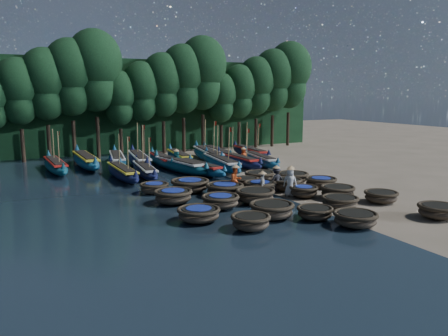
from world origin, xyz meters
name	(u,v)px	position (x,y,z in m)	size (l,w,h in m)	color
ground	(261,189)	(0.00, 0.00, 0.00)	(120.00, 120.00, 0.00)	#7C6E5B
foliage_wall	(152,106)	(0.00, 23.50, 5.00)	(40.00, 3.00, 10.00)	black
coracle_3	(355,218)	(-0.31, -9.24, 0.41)	(2.53, 2.53, 0.73)	#4E4031
coracle_4	(438,211)	(4.49, -10.10, 0.42)	(2.21, 2.21, 0.74)	#4E4031
coracle_5	(251,221)	(-5.10, -7.39, 0.42)	(2.30, 2.30, 0.74)	#4E4031
coracle_6	(272,210)	(-3.16, -6.21, 0.47)	(2.35, 2.35, 0.83)	#4E4031
coracle_7	(315,212)	(-1.25, -7.34, 0.37)	(1.92, 1.92, 0.65)	#4E4031
coracle_8	(340,202)	(1.37, -6.25, 0.39)	(2.13, 2.13, 0.68)	#4E4031
coracle_9	(381,196)	(4.41, -6.36, 0.40)	(2.04, 2.04, 0.69)	#4E4031
coracle_10	(199,214)	(-6.75, -5.04, 0.42)	(2.45, 2.45, 0.72)	#4E4031
coracle_11	(220,201)	(-4.63, -3.24, 0.44)	(2.16, 2.16, 0.77)	#4E4031
coracle_12	(255,195)	(-2.30, -3.13, 0.48)	(2.31, 2.31, 0.84)	#4E4031
coracle_13	(304,191)	(1.17, -3.19, 0.41)	(2.18, 2.18, 0.70)	#4E4031
coracle_14	(338,191)	(2.80, -4.42, 0.46)	(2.56, 2.56, 0.80)	#4E4031
coracle_15	(173,196)	(-6.63, -1.02, 0.47)	(2.76, 2.76, 0.81)	#4E4031
coracle_16	(225,189)	(-3.10, -0.75, 0.47)	(2.90, 2.90, 0.81)	#4E4031
coracle_17	(260,187)	(-0.85, -1.30, 0.49)	(2.15, 2.15, 0.85)	#4E4031
coracle_18	(287,184)	(1.30, -1.19, 0.47)	(2.09, 2.09, 0.82)	#4E4031
coracle_19	(321,182)	(3.94, -1.45, 0.41)	(2.60, 2.60, 0.71)	#4E4031
coracle_20	(154,187)	(-6.80, 2.00, 0.40)	(2.03, 2.03, 0.69)	#4E4031
coracle_21	(190,185)	(-4.57, 1.37, 0.48)	(2.77, 2.77, 0.84)	#4E4031
coracle_22	(245,182)	(-0.75, 0.81, 0.42)	(2.24, 2.24, 0.74)	#4E4031
coracle_23	(260,176)	(1.09, 1.90, 0.46)	(2.36, 2.36, 0.81)	#4E4031
coracle_24	(293,177)	(3.18, 0.79, 0.43)	(2.46, 2.46, 0.76)	#4E4031
long_boat_2	(122,172)	(-7.44, 7.75, 0.53)	(1.40, 7.84, 3.33)	#0F1239
long_boat_3	(145,170)	(-5.64, 7.95, 0.50)	(2.00, 7.41, 3.16)	#0F1239
long_boat_4	(179,165)	(-2.53, 8.64, 0.56)	(2.79, 8.31, 1.48)	#0F4D59
long_boat_5	(199,168)	(-1.46, 7.05, 0.52)	(2.26, 7.73, 1.37)	#165577
long_boat_6	(221,163)	(0.98, 7.97, 0.59)	(2.60, 8.67, 3.71)	#165577
long_boat_7	(238,160)	(3.10, 8.93, 0.55)	(1.42, 8.09, 3.44)	#0F1239
long_boat_8	(260,160)	(5.11, 8.38, 0.53)	(2.55, 7.77, 1.38)	#165577
long_boat_9	(55,165)	(-11.61, 13.18, 0.55)	(1.77, 8.15, 3.47)	#0F4D59
long_boat_10	(86,160)	(-9.00, 14.50, 0.61)	(1.70, 9.13, 1.61)	#165577
long_boat_11	(117,159)	(-6.33, 14.13, 0.56)	(2.83, 8.30, 1.48)	#165577
long_boat_12	(139,159)	(-4.65, 12.98, 0.60)	(2.61, 8.80, 3.76)	#0F1239
long_boat_13	(161,160)	(-2.79, 12.40, 0.51)	(1.93, 7.59, 1.34)	#0F4D59
long_boat_14	(179,157)	(-0.77, 13.21, 0.54)	(2.35, 8.00, 1.42)	#165577
long_boat_15	(208,155)	(2.03, 12.90, 0.62)	(2.92, 9.07, 3.89)	#165577
long_boat_16	(217,152)	(3.70, 14.46, 0.53)	(2.16, 7.93, 1.40)	#0F4D59
long_boat_17	(251,152)	(6.66, 12.77, 0.56)	(2.16, 8.25, 3.52)	#0F1239
fisherman_0	(290,181)	(0.57, -2.56, 0.94)	(1.02, 1.02, 1.98)	silver
fisherman_1	(291,177)	(1.47, -1.36, 0.91)	(0.61, 0.70, 1.81)	#1B6E72
fisherman_2	(236,179)	(-2.16, -0.46, 0.95)	(0.99, 0.83, 2.01)	#B24117
fisherman_3	(276,179)	(0.45, -1.19, 0.88)	(1.12, 0.69, 1.88)	black
fisherman_4	(262,184)	(-1.06, -1.91, 0.85)	(0.78, 0.97, 1.75)	silver
fisherman_5	(176,160)	(-2.36, 9.72, 0.87)	(0.84, 1.62, 1.87)	#1B6E72
fisherman_6	(244,156)	(3.87, 9.25, 0.84)	(0.83, 0.63, 1.74)	#B24117
tree_1	(19,90)	(-13.70, 20.00, 6.65)	(4.09, 4.09, 9.65)	black
tree_2	(45,83)	(-11.40, 20.00, 7.32)	(4.51, 4.51, 10.63)	black
tree_3	(70,76)	(-9.10, 20.00, 8.00)	(4.92, 4.92, 11.60)	black
tree_4	(95,70)	(-6.80, 20.00, 8.67)	(5.34, 5.34, 12.58)	black
tree_5	(119,97)	(-4.50, 20.00, 5.97)	(3.68, 3.68, 8.68)	black
tree_6	(141,91)	(-2.20, 20.00, 6.65)	(4.09, 4.09, 9.65)	black
tree_7	(163,84)	(0.10, 20.00, 7.32)	(4.51, 4.51, 10.63)	black
tree_8	(183,78)	(2.40, 20.00, 8.00)	(4.92, 4.92, 11.60)	black
tree_9	(202,72)	(4.70, 20.00, 8.67)	(5.34, 5.34, 12.58)	black
tree_10	(221,97)	(7.00, 20.00, 5.97)	(3.68, 3.68, 8.68)	black
tree_11	(239,91)	(9.30, 20.00, 6.65)	(4.09, 4.09, 9.65)	black
tree_12	(256,85)	(11.60, 20.00, 7.32)	(4.51, 4.51, 10.63)	black
tree_13	(273,80)	(13.90, 20.00, 8.00)	(4.92, 4.92, 11.60)	black
tree_14	(289,74)	(16.20, 20.00, 8.67)	(5.34, 5.34, 12.58)	black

